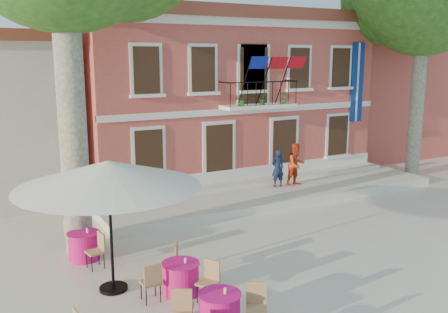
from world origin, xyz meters
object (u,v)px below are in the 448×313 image
at_px(pedestrian_orange, 296,164).
at_px(cafe_table_3, 84,245).
at_px(cafe_table_1, 220,309).
at_px(patio_umbrella, 108,174).
at_px(pedestrian_navy, 278,168).
at_px(cafe_table_4, 181,277).

relative_size(pedestrian_orange, cafe_table_3, 0.89).
bearing_deg(cafe_table_1, patio_umbrella, 117.72).
distance_m(cafe_table_1, cafe_table_3, 5.18).
relative_size(patio_umbrella, pedestrian_navy, 2.80).
bearing_deg(cafe_table_1, pedestrian_navy, 49.25).
bearing_deg(patio_umbrella, pedestrian_orange, 29.04).
bearing_deg(pedestrian_orange, cafe_table_1, -138.80).
relative_size(patio_umbrella, cafe_table_4, 2.28).
relative_size(cafe_table_1, cafe_table_3, 0.95).
bearing_deg(patio_umbrella, cafe_table_4, -35.32).
xyz_separation_m(patio_umbrella, cafe_table_3, (-0.18, 2.18, -2.43)).
bearing_deg(pedestrian_navy, cafe_table_1, 55.20).
distance_m(pedestrian_orange, cafe_table_3, 9.72).
distance_m(patio_umbrella, cafe_table_3, 3.27).
distance_m(pedestrian_orange, cafe_table_1, 10.92).
bearing_deg(pedestrian_orange, patio_umbrella, -155.28).
bearing_deg(pedestrian_navy, cafe_table_4, 47.55).
xyz_separation_m(pedestrian_orange, cafe_table_4, (-7.72, -5.99, -0.74)).
relative_size(pedestrian_orange, cafe_table_1, 0.93).
xyz_separation_m(pedestrian_navy, cafe_table_4, (-6.92, -6.14, -0.63)).
xyz_separation_m(pedestrian_navy, cafe_table_1, (-6.83, -7.92, -0.64)).
bearing_deg(cafe_table_3, cafe_table_1, -71.75).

